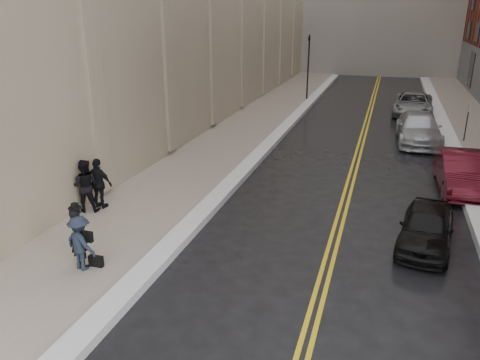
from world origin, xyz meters
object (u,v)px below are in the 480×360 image
Objects in this scene: pedestrian_main at (79,237)px; pedestrian_a at (85,186)px; pedestrian_c at (99,184)px; car_maroon at (461,172)px; car_silver_far at (413,104)px; pedestrian_b at (80,243)px; car_black at (426,227)px; car_silver_near at (419,128)px.

pedestrian_main is 0.93× the size of pedestrian_a.
pedestrian_c reaches higher than pedestrian_main.
pedestrian_c reaches higher than car_maroon.
pedestrian_a is at bearing 55.68° from pedestrian_c.
car_silver_far is 2.93× the size of pedestrian_a.
pedestrian_c reaches higher than pedestrian_b.
pedestrian_c reaches higher than car_black.
car_black is 11.13m from pedestrian_c.
car_silver_near is at bearing -86.83° from car_silver_far.
pedestrian_c is at bearing -115.28° from car_silver_far.
car_silver_far is (0.18, 20.60, 0.13)m from car_black.
car_silver_far is (-0.07, 7.64, -0.02)m from car_silver_near.
car_black is 0.69× the size of car_silver_near.
car_silver_far is 3.01× the size of pedestrian_c.
pedestrian_main reaches higher than car_black.
car_silver_far is 3.53× the size of pedestrian_b.
car_maroon is at bearing -172.19° from pedestrian_a.
car_maroon is 14.62m from pedestrian_a.
car_black is 2.38× the size of pedestrian_b.
pedestrian_main reaches higher than car_silver_far.
pedestrian_main is at bearing -139.50° from car_maroon.
pedestrian_b is (-9.31, -25.19, 0.17)m from car_silver_far.
pedestrian_a reaches higher than pedestrian_c.
car_black is at bearing -108.31° from car_maroon.
car_maroon is 0.85× the size of car_silver_far.
pedestrian_a is at bearing -132.28° from car_silver_near.
car_maroon is (1.60, 5.58, 0.14)m from car_black.
pedestrian_b is at bearing 103.71° from pedestrian_a.
pedestrian_main is at bearing 119.90° from pedestrian_c.
pedestrian_main is at bearing 103.09° from pedestrian_a.
car_black is 1.98× the size of pedestrian_a.
pedestrian_a reaches higher than car_black.
pedestrian_c is at bearing -46.68° from pedestrian_b.
pedestrian_a is 0.49m from pedestrian_c.
pedestrian_main is 4.20m from pedestrian_c.
pedestrian_main is 1.11× the size of pedestrian_b.
car_maroon is 14.17m from pedestrian_c.
car_silver_far reaches higher than car_black.
pedestrian_main reaches higher than car_maroon.
pedestrian_a is 1.20× the size of pedestrian_b.
car_maroon is 2.69× the size of pedestrian_main.
car_silver_near is 3.10× the size of pedestrian_main.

